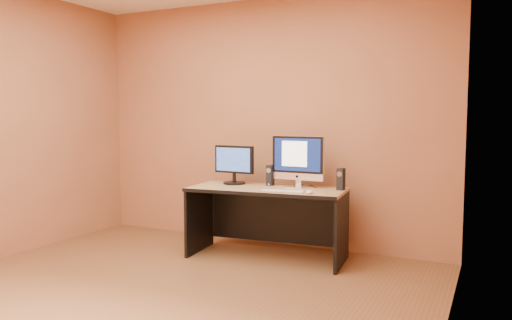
% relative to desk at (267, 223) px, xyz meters
% --- Properties ---
extents(floor, '(4.00, 4.00, 0.00)m').
position_rel_desk_xyz_m(floor, '(-0.29, -1.44, -0.34)').
color(floor, brown).
rests_on(floor, ground).
extents(walls, '(4.00, 4.00, 2.60)m').
position_rel_desk_xyz_m(walls, '(-0.29, -1.44, 0.96)').
color(walls, '#9E603F').
rests_on(walls, ground).
extents(desk, '(1.53, 0.78, 0.68)m').
position_rel_desk_xyz_m(desk, '(0.00, 0.00, 0.00)').
color(desk, tan).
rests_on(desk, ground).
extents(imac, '(0.53, 0.20, 0.51)m').
position_rel_desk_xyz_m(imac, '(0.24, 0.16, 0.59)').
color(imac, silver).
rests_on(imac, desk).
extents(second_monitor, '(0.46, 0.25, 0.39)m').
position_rel_desk_xyz_m(second_monitor, '(-0.41, 0.11, 0.53)').
color(second_monitor, black).
rests_on(second_monitor, desk).
extents(speaker_left, '(0.07, 0.07, 0.20)m').
position_rel_desk_xyz_m(speaker_left, '(-0.04, 0.17, 0.44)').
color(speaker_left, black).
rests_on(speaker_left, desk).
extents(speaker_right, '(0.07, 0.07, 0.20)m').
position_rel_desk_xyz_m(speaker_right, '(0.68, 0.17, 0.44)').
color(speaker_right, black).
rests_on(speaker_right, desk).
extents(keyboard, '(0.41, 0.18, 0.02)m').
position_rel_desk_xyz_m(keyboard, '(0.24, -0.20, 0.35)').
color(keyboard, silver).
rests_on(keyboard, desk).
extents(mouse, '(0.06, 0.10, 0.03)m').
position_rel_desk_xyz_m(mouse, '(0.49, -0.17, 0.36)').
color(mouse, white).
rests_on(mouse, desk).
extents(cable_a, '(0.13, 0.17, 0.01)m').
position_rel_desk_xyz_m(cable_a, '(0.37, 0.27, 0.34)').
color(cable_a, black).
rests_on(cable_a, desk).
extents(cable_b, '(0.08, 0.15, 0.01)m').
position_rel_desk_xyz_m(cable_b, '(0.20, 0.28, 0.34)').
color(cable_b, black).
rests_on(cable_b, desk).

